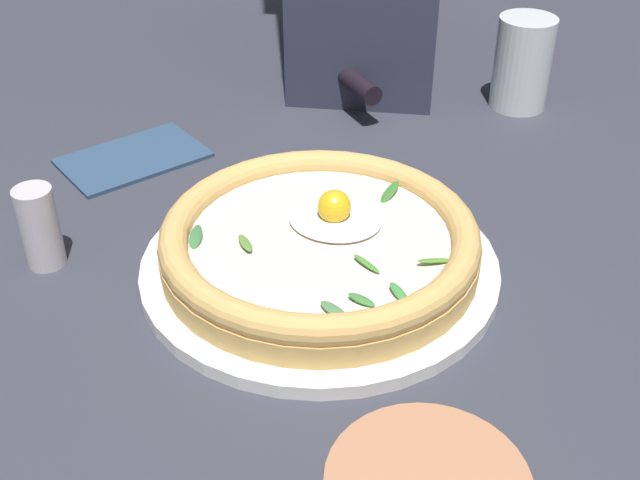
{
  "coord_description": "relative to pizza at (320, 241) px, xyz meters",
  "views": [
    {
      "loc": [
        0.17,
        -0.5,
        0.41
      ],
      "look_at": [
        -0.04,
        0.0,
        0.03
      ],
      "focal_mm": 45.68,
      "sensor_mm": 36.0,
      "label": 1
    }
  ],
  "objects": [
    {
      "name": "ground_plane",
      "position": [
        0.04,
        -0.0,
        -0.05
      ],
      "size": [
        2.4,
        2.4,
        0.03
      ],
      "primitive_type": "cube",
      "color": "#343642",
      "rests_on": "ground"
    },
    {
      "name": "folded_napkin",
      "position": [
        -0.25,
        0.1,
        -0.03
      ],
      "size": [
        0.15,
        0.17,
        0.01
      ],
      "primitive_type": "cube",
      "rotation": [
        0.0,
        0.0,
        1.04
      ],
      "color": "navy",
      "rests_on": "ground"
    },
    {
      "name": "pizza_cutter",
      "position": [
        -0.1,
        0.31,
        0.01
      ],
      "size": [
        0.14,
        0.12,
        0.08
      ],
      "color": "silver",
      "rests_on": "ground"
    },
    {
      "name": "drinking_glass",
      "position": [
        0.09,
        0.38,
        0.01
      ],
      "size": [
        0.06,
        0.06,
        0.1
      ],
      "color": "silver",
      "rests_on": "ground"
    },
    {
      "name": "pizza_plate",
      "position": [
        -0.0,
        -0.0,
        -0.02
      ],
      "size": [
        0.29,
        0.29,
        0.01
      ],
      "primitive_type": "cylinder",
      "color": "white",
      "rests_on": "ground"
    },
    {
      "name": "pizza",
      "position": [
        0.0,
        0.0,
        0.0
      ],
      "size": [
        0.26,
        0.26,
        0.05
      ],
      "color": "tan",
      "rests_on": "pizza_plate"
    },
    {
      "name": "pepper_shaker",
      "position": [
        -0.22,
        -0.08,
        0.01
      ],
      "size": [
        0.03,
        0.03,
        0.07
      ],
      "primitive_type": "cylinder",
      "color": "silver",
      "rests_on": "ground"
    }
  ]
}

